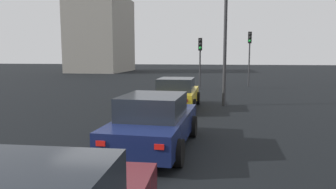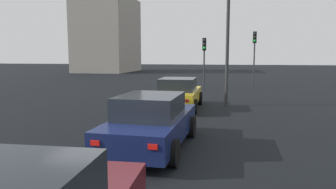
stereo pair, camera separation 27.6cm
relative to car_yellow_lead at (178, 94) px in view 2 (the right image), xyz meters
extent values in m
cube|color=black|center=(-8.19, -0.14, -0.80)|extent=(160.00, 160.00, 0.20)
cube|color=gold|center=(0.05, 0.00, -0.14)|extent=(4.18, 1.80, 0.61)
cube|color=#1E232B|center=(-0.16, 0.00, 0.45)|extent=(1.88, 1.58, 0.57)
cylinder|color=black|center=(1.35, -0.90, -0.38)|extent=(0.64, 0.22, 0.64)
cylinder|color=black|center=(1.35, 0.89, -0.38)|extent=(0.64, 0.22, 0.64)
cylinder|color=black|center=(-1.24, -0.89, -0.38)|extent=(0.64, 0.22, 0.64)
cylinder|color=black|center=(-1.24, 0.90, -0.38)|extent=(0.64, 0.22, 0.64)
cube|color=maroon|center=(-2.05, -0.64, -0.03)|extent=(0.03, 0.20, 0.11)
cube|color=maroon|center=(-2.05, 0.65, -0.03)|extent=(0.03, 0.20, 0.11)
cube|color=#141E4C|center=(-6.39, -0.28, -0.13)|extent=(4.35, 1.89, 0.63)
cube|color=#1E232B|center=(-6.60, -0.27, 0.48)|extent=(1.99, 1.59, 0.58)
cylinder|color=black|center=(-5.09, -1.19, -0.38)|extent=(0.65, 0.24, 0.64)
cylinder|color=black|center=(-5.03, 0.53, -0.38)|extent=(0.65, 0.24, 0.64)
cylinder|color=black|center=(-7.75, -1.08, -0.38)|extent=(0.65, 0.24, 0.64)
cylinder|color=black|center=(-7.68, 0.63, -0.38)|extent=(0.65, 0.24, 0.64)
cube|color=red|center=(-8.57, -0.81, -0.02)|extent=(0.04, 0.20, 0.11)
cube|color=red|center=(-8.52, 0.43, -0.02)|extent=(0.04, 0.20, 0.11)
cylinder|color=#2D2D30|center=(11.41, -4.32, 1.02)|extent=(0.11, 0.11, 3.45)
cube|color=black|center=(11.35, -4.32, 3.19)|extent=(0.23, 0.30, 0.90)
sphere|color=black|center=(11.24, -4.30, 3.46)|extent=(0.20, 0.20, 0.20)
sphere|color=black|center=(11.24, -4.30, 3.19)|extent=(0.20, 0.20, 0.20)
sphere|color=green|center=(11.24, -4.30, 2.92)|extent=(0.20, 0.20, 0.20)
cylinder|color=#2D2D30|center=(8.58, -0.57, 0.72)|extent=(0.11, 0.11, 2.84)
cube|color=black|center=(8.52, -0.57, 2.59)|extent=(0.22, 0.29, 0.90)
sphere|color=black|center=(8.41, -0.58, 2.86)|extent=(0.20, 0.20, 0.20)
sphere|color=black|center=(8.41, -0.58, 2.59)|extent=(0.20, 0.20, 0.20)
sphere|color=green|center=(8.41, -0.58, 2.32)|extent=(0.20, 0.20, 0.20)
cylinder|color=#2D2D30|center=(1.22, -2.22, 3.36)|extent=(0.16, 0.16, 8.12)
cube|color=gray|center=(31.69, 15.86, 4.94)|extent=(11.11, 7.38, 11.28)
camera|label=1|loc=(-14.46, -1.95, 1.78)|focal=33.43mm
camera|label=2|loc=(-14.41, -2.22, 1.78)|focal=33.43mm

